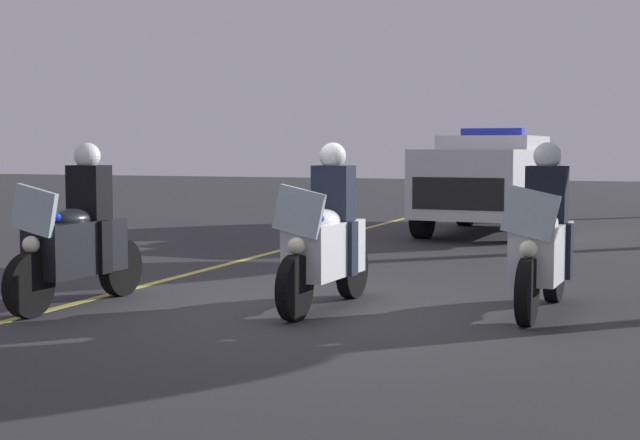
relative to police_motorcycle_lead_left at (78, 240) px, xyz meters
name	(u,v)px	position (x,y,z in m)	size (l,w,h in m)	color
ground_plane	(308,309)	(-0.67, 2.33, -0.70)	(80.00, 80.00, 0.00)	#333335
lane_stripe_center	(106,295)	(-0.67, -0.12, -0.70)	(48.00, 0.12, 0.01)	#E0D14C
police_motorcycle_lead_left	(78,240)	(0.00, 0.00, 0.00)	(2.14, 0.59, 1.72)	black
police_motorcycle_lead_right	(326,241)	(-0.79, 2.49, 0.00)	(2.14, 0.59, 1.72)	black
police_motorcycle_trailing	(543,244)	(-1.33, 4.61, 0.00)	(2.14, 0.59, 1.72)	black
police_suv	(491,179)	(-9.99, 2.47, 0.37)	(4.98, 2.25, 2.05)	silver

